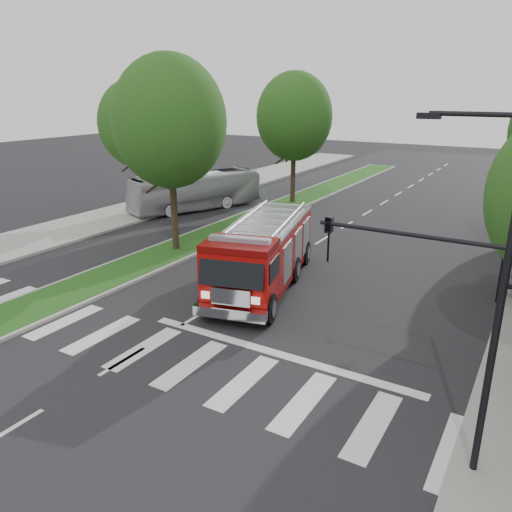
# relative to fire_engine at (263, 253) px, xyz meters

# --- Properties ---
(ground) EXTENTS (140.00, 140.00, 0.00)m
(ground) POSITION_rel_fire_engine_xyz_m (-0.60, -4.02, -1.52)
(ground) COLOR black
(ground) RESTS_ON ground
(sidewalk_left) EXTENTS (5.00, 80.00, 0.15)m
(sidewalk_left) POSITION_rel_fire_engine_xyz_m (-15.10, 5.98, -1.45)
(sidewalk_left) COLOR gray
(sidewalk_left) RESTS_ON ground
(median) EXTENTS (3.00, 50.00, 0.15)m
(median) POSITION_rel_fire_engine_xyz_m (-6.60, 13.98, -1.45)
(median) COLOR gray
(median) RESTS_ON ground
(tree_median_near) EXTENTS (5.80, 5.80, 10.16)m
(tree_median_near) POSITION_rel_fire_engine_xyz_m (-6.60, 1.98, 5.29)
(tree_median_near) COLOR black
(tree_median_near) RESTS_ON ground
(tree_median_far) EXTENTS (5.60, 5.60, 9.72)m
(tree_median_far) POSITION_rel_fire_engine_xyz_m (-6.60, 15.98, 4.96)
(tree_median_far) COLOR black
(tree_median_far) RESTS_ON ground
(tree_left_mid) EXTENTS (5.20, 5.20, 9.16)m
(tree_left_mid) POSITION_rel_fire_engine_xyz_m (-14.60, 7.98, 4.64)
(tree_left_mid) COLOR black
(tree_left_mid) RESTS_ON ground
(streetlight_right_near) EXTENTS (4.08, 0.22, 8.00)m
(streetlight_right_near) POSITION_rel_fire_engine_xyz_m (9.02, -7.52, 3.14)
(streetlight_right_near) COLOR black
(streetlight_right_near) RESTS_ON ground
(fire_engine) EXTENTS (4.92, 9.55, 3.18)m
(fire_engine) POSITION_rel_fire_engine_xyz_m (0.00, 0.00, 0.00)
(fire_engine) COLOR #630605
(fire_engine) RESTS_ON ground
(city_bus) EXTENTS (6.08, 10.14, 2.79)m
(city_bus) POSITION_rel_fire_engine_xyz_m (-11.74, 10.61, -0.13)
(city_bus) COLOR #B2B2B6
(city_bus) RESTS_ON ground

